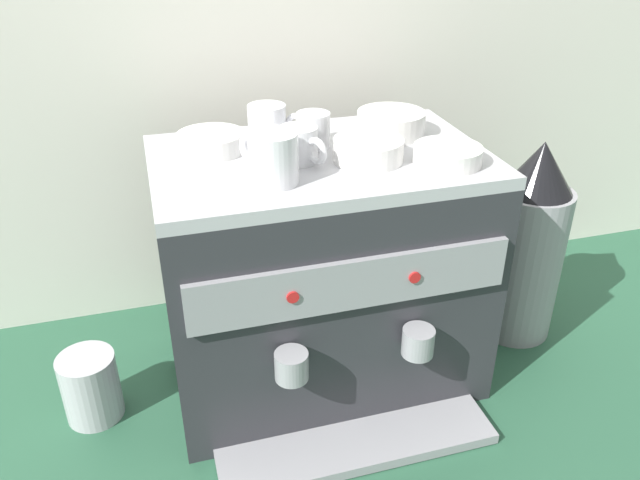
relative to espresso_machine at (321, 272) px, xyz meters
name	(u,v)px	position (x,y,z in m)	size (l,w,h in m)	color
ground_plane	(320,365)	(0.00, 0.00, -0.24)	(4.00, 4.00, 0.00)	#28563D
tiled_backsplash_wall	(277,94)	(0.00, 0.35, 0.25)	(2.80, 0.03, 0.98)	silver
espresso_machine	(321,272)	(0.00, 0.00, 0.00)	(0.59, 0.49, 0.47)	#2D2D33
ceramic_cup_0	(272,158)	(-0.11, -0.09, 0.28)	(0.08, 0.12, 0.08)	white
ceramic_cup_1	(266,123)	(-0.07, 0.10, 0.27)	(0.07, 0.11, 0.07)	white
ceramic_cup_2	(313,129)	(0.00, 0.05, 0.27)	(0.08, 0.08, 0.06)	white
ceramic_cup_3	(300,145)	(-0.04, -0.02, 0.27)	(0.07, 0.09, 0.06)	white
ceramic_bowl_0	(368,150)	(0.07, -0.04, 0.26)	(0.12, 0.12, 0.04)	white
ceramic_bowl_1	(391,124)	(0.16, 0.07, 0.26)	(0.13, 0.13, 0.04)	white
ceramic_bowl_2	(211,143)	(-0.18, 0.07, 0.26)	(0.12, 0.12, 0.03)	white
ceramic_bowl_3	(448,155)	(0.20, -0.09, 0.25)	(0.12, 0.12, 0.03)	white
coffee_grinder	(527,245)	(0.46, 0.01, -0.02)	(0.16, 0.16, 0.45)	#939399
milk_pitcher	(91,387)	(-0.45, -0.01, -0.17)	(0.11, 0.11, 0.14)	#B7B7BC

